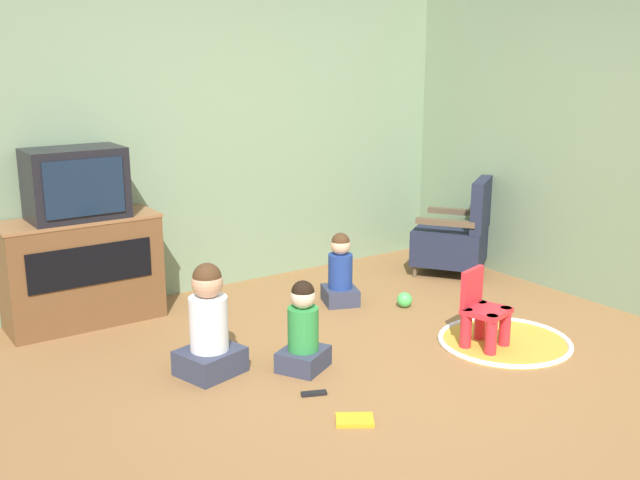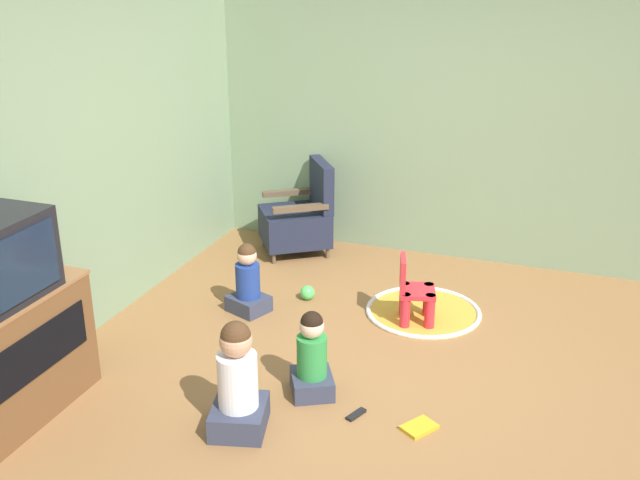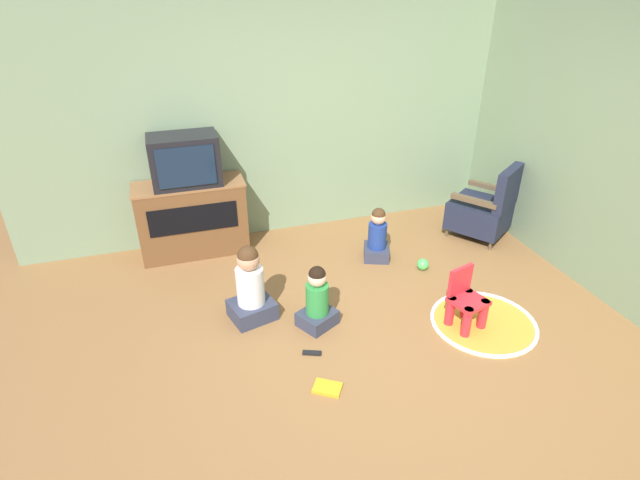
{
  "view_description": "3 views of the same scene",
  "coord_description": "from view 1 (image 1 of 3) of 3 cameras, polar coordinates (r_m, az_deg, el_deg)",
  "views": [
    {
      "loc": [
        -2.75,
        -3.22,
        1.95
      ],
      "look_at": [
        0.08,
        0.9,
        0.67
      ],
      "focal_mm": 42.0,
      "sensor_mm": 36.0,
      "label": 1
    },
    {
      "loc": [
        -4.25,
        -1.03,
        2.66
      ],
      "look_at": [
        0.07,
        0.54,
        0.89
      ],
      "focal_mm": 42.0,
      "sensor_mm": 36.0,
      "label": 2
    },
    {
      "loc": [
        -1.37,
        -2.82,
        2.71
      ],
      "look_at": [
        -0.27,
        0.65,
        0.7
      ],
      "focal_mm": 28.0,
      "sensor_mm": 36.0,
      "label": 3
    }
  ],
  "objects": [
    {
      "name": "child_watching_left",
      "position": [
        4.68,
        -1.3,
        -6.97
      ],
      "size": [
        0.38,
        0.37,
        0.58
      ],
      "rotation": [
        0.0,
        0.0,
        0.5
      ],
      "color": "#33384C",
      "rests_on": "ground_plane"
    },
    {
      "name": "wall_back",
      "position": [
        6.08,
        -10.94,
        8.61
      ],
      "size": [
        5.36,
        0.12,
        2.74
      ],
      "color": "gray",
      "rests_on": "ground_plane"
    },
    {
      "name": "child_watching_right",
      "position": [
        5.87,
        1.56,
        -2.54
      ],
      "size": [
        0.34,
        0.36,
        0.57
      ],
      "rotation": [
        0.0,
        0.0,
        1.19
      ],
      "color": "#33384C",
      "rests_on": "ground_plane"
    },
    {
      "name": "toy_ball",
      "position": [
        5.87,
        6.46,
        -4.55
      ],
      "size": [
        0.12,
        0.12,
        0.12
      ],
      "color": "#4CCC59",
      "rests_on": "ground_plane"
    },
    {
      "name": "black_armchair",
      "position": [
        6.73,
        10.26,
        0.21
      ],
      "size": [
        0.79,
        0.8,
        0.86
      ],
      "rotation": [
        0.0,
        0.0,
        3.75
      ],
      "color": "brown",
      "rests_on": "ground_plane"
    },
    {
      "name": "remote_control",
      "position": [
        4.44,
        -0.47,
        -11.61
      ],
      "size": [
        0.16,
        0.1,
        0.02
      ],
      "rotation": [
        0.0,
        0.0,
        2.75
      ],
      "color": "black",
      "rests_on": "ground_plane"
    },
    {
      "name": "television",
      "position": [
        5.53,
        -18.13,
        4.12
      ],
      "size": [
        0.66,
        0.42,
        0.5
      ],
      "color": "black",
      "rests_on": "tv_cabinet"
    },
    {
      "name": "tv_cabinet",
      "position": [
        5.68,
        -17.66,
        -2.14
      ],
      "size": [
        1.11,
        0.44,
        0.79
      ],
      "color": "brown",
      "rests_on": "ground_plane"
    },
    {
      "name": "yellow_kid_chair",
      "position": [
        5.14,
        12.32,
        -5.69
      ],
      "size": [
        0.34,
        0.33,
        0.53
      ],
      "rotation": [
        0.0,
        0.0,
        0.28
      ],
      "color": "red",
      "rests_on": "ground_plane"
    },
    {
      "name": "ground_plane",
      "position": [
        4.66,
        5.51,
        -10.49
      ],
      "size": [
        30.0,
        30.0,
        0.0
      ],
      "primitive_type": "plane",
      "color": "olive"
    },
    {
      "name": "child_watching_center",
      "position": [
        4.65,
        -8.46,
        -6.54
      ],
      "size": [
        0.43,
        0.4,
        0.71
      ],
      "rotation": [
        0.0,
        0.0,
        0.26
      ],
      "color": "#33384C",
      "rests_on": "ground_plane"
    },
    {
      "name": "book",
      "position": [
        4.15,
        2.66,
        -13.54
      ],
      "size": [
        0.25,
        0.23,
        0.02
      ],
      "rotation": [
        0.0,
        0.0,
        2.56
      ],
      "color": "gold",
      "rests_on": "ground_plane"
    },
    {
      "name": "play_mat",
      "position": [
        5.32,
        13.88,
        -7.5
      ],
      "size": [
        0.91,
        0.91,
        0.04
      ],
      "color": "gold",
      "rests_on": "ground_plane"
    }
  ]
}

